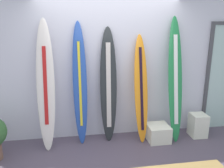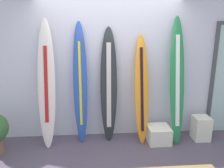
{
  "view_description": "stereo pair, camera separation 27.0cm",
  "coord_description": "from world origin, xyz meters",
  "views": [
    {
      "loc": [
        -0.53,
        -2.61,
        2.0
      ],
      "look_at": [
        0.01,
        0.95,
        1.07
      ],
      "focal_mm": 34.42,
      "sensor_mm": 36.0,
      "label": 1
    },
    {
      "loc": [
        -0.26,
        -2.64,
        2.0
      ],
      "look_at": [
        0.01,
        0.95,
        1.07
      ],
      "focal_mm": 34.42,
      "sensor_mm": 36.0,
      "label": 2
    }
  ],
  "objects": [
    {
      "name": "surfboard_sunset",
      "position": [
        0.54,
        0.96,
        0.96
      ],
      "size": [
        0.26,
        0.45,
        1.92
      ],
      "color": "orange",
      "rests_on": "ground"
    },
    {
      "name": "wall_back",
      "position": [
        0.0,
        1.3,
        1.4
      ],
      "size": [
        7.2,
        0.2,
        2.8
      ],
      "primitive_type": "cube",
      "color": "silver",
      "rests_on": "ground"
    },
    {
      "name": "surfboard_emerald",
      "position": [
        1.15,
        0.91,
        1.1
      ],
      "size": [
        0.28,
        0.52,
        2.23
      ],
      "color": "#237F44",
      "rests_on": "ground"
    },
    {
      "name": "surfboard_ivory",
      "position": [
        -1.1,
        0.94,
        1.09
      ],
      "size": [
        0.31,
        0.46,
        2.18
      ],
      "color": "silver",
      "rests_on": "ground"
    },
    {
      "name": "display_block_center",
      "position": [
        0.85,
        0.81,
        0.15
      ],
      "size": [
        0.39,
        0.39,
        0.3
      ],
      "color": "white",
      "rests_on": "ground"
    },
    {
      "name": "surfboard_cobalt",
      "position": [
        -0.54,
        1.02,
        1.06
      ],
      "size": [
        0.25,
        0.33,
        2.14
      ],
      "color": "#284FAE",
      "rests_on": "ground"
    },
    {
      "name": "surfboard_charcoal",
      "position": [
        -0.04,
        1.04,
        1.01
      ],
      "size": [
        0.32,
        0.32,
        2.05
      ],
      "color": "#25292C",
      "rests_on": "ground"
    },
    {
      "name": "display_block_left",
      "position": [
        1.66,
        0.86,
        0.22
      ],
      "size": [
        0.3,
        0.3,
        0.44
      ],
      "color": "white",
      "rests_on": "ground"
    }
  ]
}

